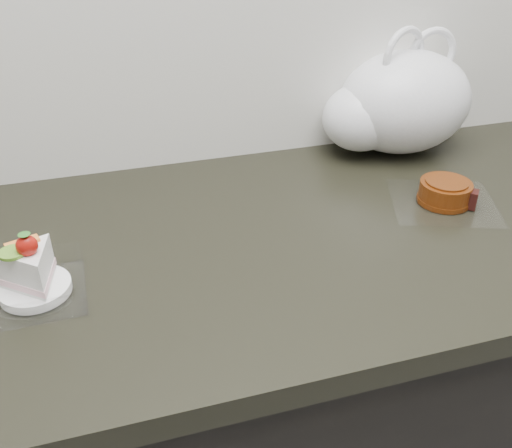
# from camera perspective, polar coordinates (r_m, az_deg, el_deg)

# --- Properties ---
(counter) EXTENTS (2.04, 0.64, 0.90)m
(counter) POSITION_cam_1_polar(r_m,az_deg,el_deg) (1.24, 1.16, -18.68)
(counter) COLOR black
(counter) RESTS_ON ground
(cake_tray) EXTENTS (0.14, 0.14, 0.11)m
(cake_tray) POSITION_cam_1_polar(r_m,az_deg,el_deg) (0.85, -21.43, -5.09)
(cake_tray) COLOR white
(cake_tray) RESTS_ON counter
(mooncake_wrap) EXTENTS (0.23, 0.22, 0.04)m
(mooncake_wrap) POSITION_cam_1_polar(r_m,az_deg,el_deg) (1.08, 18.42, 2.85)
(mooncake_wrap) COLOR white
(mooncake_wrap) RESTS_ON counter
(plastic_bag) EXTENTS (0.35, 0.27, 0.26)m
(plastic_bag) POSITION_cam_1_polar(r_m,az_deg,el_deg) (1.23, 13.85, 11.56)
(plastic_bag) COLOR white
(plastic_bag) RESTS_ON counter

